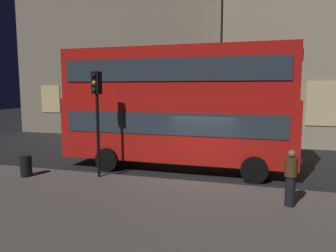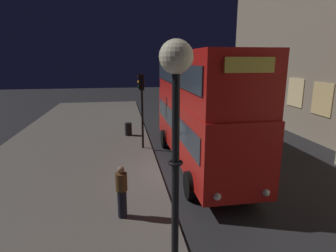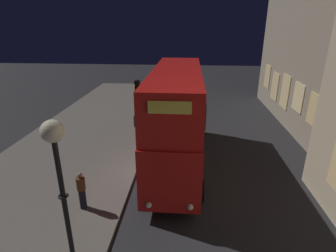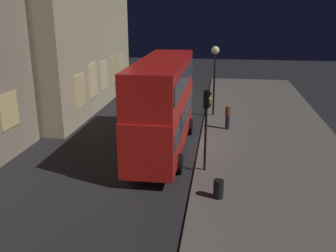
% 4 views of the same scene
% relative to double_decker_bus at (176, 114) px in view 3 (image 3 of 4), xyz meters
% --- Properties ---
extents(ground_plane, '(80.00, 80.00, 0.00)m').
position_rel_double_decker_bus_xyz_m(ground_plane, '(1.42, -1.31, -2.96)').
color(ground_plane, '#232326').
extents(sidewalk_slab, '(44.00, 8.60, 0.12)m').
position_rel_double_decker_bus_xyz_m(sidewalk_slab, '(1.42, -6.33, -2.90)').
color(sidewalk_slab, '#5B564F').
rests_on(sidewalk_slab, ground).
extents(double_decker_bus, '(10.18, 2.83, 5.30)m').
position_rel_double_decker_bus_xyz_m(double_decker_bus, '(0.00, 0.00, 0.00)').
color(double_decker_bus, red).
rests_on(double_decker_bus, ground).
extents(traffic_light_near_kerb, '(0.36, 0.38, 4.10)m').
position_rel_double_decker_bus_xyz_m(traffic_light_near_kerb, '(-2.47, -2.54, 0.10)').
color(traffic_light_near_kerb, black).
rests_on(traffic_light_near_kerb, sidewalk_slab).
extents(street_lamp, '(0.58, 0.58, 5.18)m').
position_rel_double_decker_bus_xyz_m(street_lamp, '(7.78, -2.65, 1.22)').
color(street_lamp, black).
rests_on(street_lamp, sidewalk_slab).
extents(pedestrian, '(0.36, 0.36, 1.69)m').
position_rel_double_decker_bus_xyz_m(pedestrian, '(4.45, -3.69, -1.98)').
color(pedestrian, black).
rests_on(pedestrian, sidewalk_slab).
extents(litter_bin, '(0.44, 0.44, 0.82)m').
position_rel_double_decker_bus_xyz_m(litter_bin, '(-5.28, -3.26, -2.43)').
color(litter_bin, black).
rests_on(litter_bin, sidewalk_slab).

